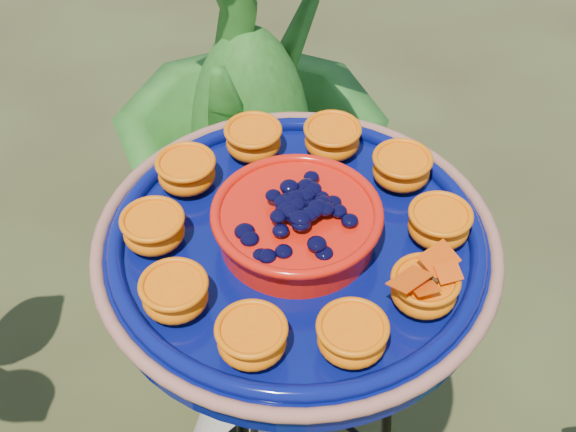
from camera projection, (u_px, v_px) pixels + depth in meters
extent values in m
torus|color=black|center=(296.00, 269.00, 0.96)|extent=(0.31, 0.31, 0.02)
cylinder|color=black|center=(255.00, 382.00, 1.37)|extent=(0.03, 0.09, 0.89)
cylinder|color=#070D51|center=(296.00, 251.00, 0.94)|extent=(0.54, 0.54, 0.04)
torus|color=#9C5746|center=(297.00, 241.00, 0.93)|extent=(0.47, 0.47, 0.02)
torus|color=#070D51|center=(297.00, 238.00, 0.92)|extent=(0.44, 0.44, 0.02)
cylinder|color=red|center=(297.00, 226.00, 0.91)|extent=(0.21, 0.21, 0.04)
torus|color=red|center=(297.00, 213.00, 0.89)|extent=(0.19, 0.19, 0.01)
ellipsoid|color=black|center=(297.00, 209.00, 0.89)|extent=(0.16, 0.16, 0.03)
ellipsoid|color=#FF6C02|center=(401.00, 171.00, 0.98)|extent=(0.07, 0.07, 0.04)
cylinder|color=#FB9505|center=(403.00, 160.00, 0.97)|extent=(0.06, 0.06, 0.01)
ellipsoid|color=#FF6C02|center=(332.00, 141.00, 1.02)|extent=(0.07, 0.07, 0.04)
cylinder|color=#FB9505|center=(333.00, 131.00, 1.01)|extent=(0.06, 0.06, 0.01)
ellipsoid|color=#FF6C02|center=(253.00, 143.00, 1.02)|extent=(0.07, 0.07, 0.04)
cylinder|color=#FB9505|center=(253.00, 132.00, 1.01)|extent=(0.06, 0.06, 0.01)
ellipsoid|color=#FF6C02|center=(187.00, 175.00, 0.98)|extent=(0.07, 0.07, 0.04)
cylinder|color=#FB9505|center=(185.00, 164.00, 0.97)|extent=(0.06, 0.06, 0.01)
ellipsoid|color=#FF6C02|center=(154.00, 232.00, 0.91)|extent=(0.07, 0.07, 0.04)
cylinder|color=#FB9505|center=(152.00, 221.00, 0.90)|extent=(0.06, 0.06, 0.01)
ellipsoid|color=#FF6C02|center=(175.00, 297.00, 0.84)|extent=(0.07, 0.07, 0.04)
cylinder|color=#FB9505|center=(174.00, 286.00, 0.83)|extent=(0.06, 0.06, 0.01)
ellipsoid|color=#FF6C02|center=(252.00, 341.00, 0.80)|extent=(0.07, 0.07, 0.04)
cylinder|color=#FB9505|center=(251.00, 330.00, 0.79)|extent=(0.06, 0.06, 0.01)
ellipsoid|color=#FF6C02|center=(352.00, 339.00, 0.81)|extent=(0.07, 0.07, 0.04)
cylinder|color=#FB9505|center=(353.00, 328.00, 0.79)|extent=(0.06, 0.06, 0.01)
ellipsoid|color=#FF6C02|center=(424.00, 292.00, 0.85)|extent=(0.07, 0.07, 0.04)
cylinder|color=#FB9505|center=(426.00, 281.00, 0.84)|extent=(0.06, 0.06, 0.01)
ellipsoid|color=#FF6C02|center=(438.00, 227.00, 0.92)|extent=(0.07, 0.07, 0.04)
cylinder|color=#FB9505|center=(441.00, 216.00, 0.90)|extent=(0.06, 0.06, 0.01)
cylinder|color=black|center=(427.00, 275.00, 0.83)|extent=(0.01, 0.03, 0.00)
cube|color=#FA4205|center=(410.00, 279.00, 0.82)|extent=(0.04, 0.03, 0.01)
cube|color=#FA4205|center=(439.00, 259.00, 0.84)|extent=(0.04, 0.03, 0.01)
cylinder|color=tan|center=(244.00, 428.00, 1.69)|extent=(0.59, 0.51, 0.20)
imported|color=#235015|center=(249.00, 80.00, 1.77)|extent=(0.75, 0.75, 1.14)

